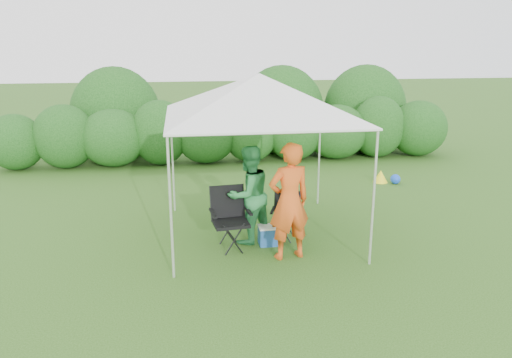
{
  "coord_description": "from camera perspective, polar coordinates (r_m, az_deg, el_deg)",
  "views": [
    {
      "loc": [
        -1.31,
        -7.76,
        3.36
      ],
      "look_at": [
        -0.07,
        0.4,
        1.05
      ],
      "focal_mm": 35.0,
      "sensor_mm": 36.0,
      "label": 1
    }
  ],
  "objects": [
    {
      "name": "chair_left",
      "position": [
        8.29,
        -3.07,
        -3.98
      ],
      "size": [
        0.69,
        0.63,
        1.03
      ],
      "rotation": [
        0.0,
        0.0,
        0.11
      ],
      "color": "black",
      "rests_on": "ground"
    },
    {
      "name": "hedge",
      "position": [
        14.07,
        -2.53,
        5.24
      ],
      "size": [
        12.93,
        1.53,
        1.8
      ],
      "color": "#22581B",
      "rests_on": "ground"
    },
    {
      "name": "man",
      "position": [
        7.77,
        3.81,
        -2.57
      ],
      "size": [
        0.77,
        0.59,
        1.87
      ],
      "primitive_type": "imported",
      "rotation": [
        0.0,
        0.0,
        3.37
      ],
      "color": "#E8551A",
      "rests_on": "ground"
    },
    {
      "name": "cooler",
      "position": [
        8.51,
        1.61,
        -6.42
      ],
      "size": [
        0.4,
        0.29,
        0.33
      ],
      "rotation": [
        0.0,
        0.0,
        0.02
      ],
      "color": "#215399",
      "rests_on": "ground"
    },
    {
      "name": "woman",
      "position": [
        8.4,
        -0.83,
        -1.81
      ],
      "size": [
        1.03,
        0.96,
        1.68
      ],
      "primitive_type": "imported",
      "rotation": [
        0.0,
        0.0,
        3.67
      ],
      "color": "#2B8644",
      "rests_on": "ground"
    },
    {
      "name": "canopy",
      "position": [
        8.41,
        0.36,
        9.51
      ],
      "size": [
        3.1,
        3.1,
        2.83
      ],
      "color": "silver",
      "rests_on": "ground"
    },
    {
      "name": "chair_right",
      "position": [
        8.72,
        3.49,
        -3.82
      ],
      "size": [
        0.6,
        0.57,
        0.81
      ],
      "rotation": [
        0.0,
        0.0,
        -0.32
      ],
      "color": "black",
      "rests_on": "ground"
    },
    {
      "name": "ground",
      "position": [
        8.56,
        0.86,
        -7.49
      ],
      "size": [
        70.0,
        70.0,
        0.0
      ],
      "primitive_type": "plane",
      "color": "#36621E"
    },
    {
      "name": "bottle",
      "position": [
        8.38,
        2.08,
        -4.8
      ],
      "size": [
        0.06,
        0.06,
        0.21
      ],
      "primitive_type": "cylinder",
      "color": "#592D0C",
      "rests_on": "cooler"
    },
    {
      "name": "lawn_toy",
      "position": [
        12.51,
        14.46,
        0.22
      ],
      "size": [
        0.59,
        0.49,
        0.3
      ],
      "color": "yellow",
      "rests_on": "ground"
    }
  ]
}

